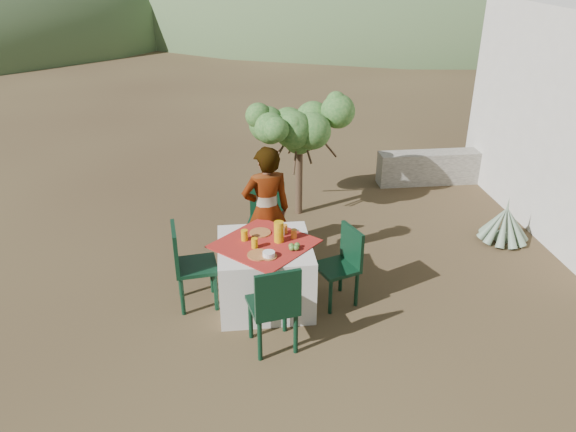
{
  "coord_description": "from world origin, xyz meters",
  "views": [
    {
      "loc": [
        -0.22,
        -5.21,
        3.71
      ],
      "look_at": [
        0.43,
        0.56,
        0.88
      ],
      "focal_mm": 35.0,
      "sensor_mm": 36.0,
      "label": 1
    }
  ],
  "objects_px": {
    "table": "(265,273)",
    "chair_left": "(188,262)",
    "chair_far": "(266,217)",
    "person": "(267,211)",
    "shrub_tree": "(302,132)",
    "juice_pitcher": "(279,232)",
    "agave": "(504,225)",
    "chair_right": "(343,262)",
    "chair_near": "(275,305)"
  },
  "relations": [
    {
      "from": "chair_far",
      "to": "juice_pitcher",
      "type": "height_order",
      "value": "juice_pitcher"
    },
    {
      "from": "chair_near",
      "to": "person",
      "type": "xyz_separation_m",
      "value": [
        0.05,
        1.56,
        0.27
      ]
    },
    {
      "from": "table",
      "to": "juice_pitcher",
      "type": "bearing_deg",
      "value": 7.61
    },
    {
      "from": "juice_pitcher",
      "to": "chair_far",
      "type": "bearing_deg",
      "value": 93.1
    },
    {
      "from": "chair_left",
      "to": "person",
      "type": "relative_size",
      "value": 0.61
    },
    {
      "from": "chair_left",
      "to": "chair_near",
      "type": "bearing_deg",
      "value": -143.3
    },
    {
      "from": "chair_near",
      "to": "juice_pitcher",
      "type": "distance_m",
      "value": 0.96
    },
    {
      "from": "chair_far",
      "to": "person",
      "type": "height_order",
      "value": "person"
    },
    {
      "from": "chair_far",
      "to": "chair_left",
      "type": "relative_size",
      "value": 0.99
    },
    {
      "from": "chair_near",
      "to": "person",
      "type": "bearing_deg",
      "value": -102.84
    },
    {
      "from": "table",
      "to": "shrub_tree",
      "type": "relative_size",
      "value": 0.81
    },
    {
      "from": "chair_near",
      "to": "person",
      "type": "distance_m",
      "value": 1.58
    },
    {
      "from": "chair_far",
      "to": "shrub_tree",
      "type": "xyz_separation_m",
      "value": [
        0.63,
        1.24,
        0.72
      ]
    },
    {
      "from": "chair_near",
      "to": "chair_right",
      "type": "xyz_separation_m",
      "value": [
        0.84,
        0.8,
        -0.04
      ]
    },
    {
      "from": "chair_near",
      "to": "chair_far",
      "type": "bearing_deg",
      "value": -103.19
    },
    {
      "from": "table",
      "to": "agave",
      "type": "bearing_deg",
      "value": 18.1
    },
    {
      "from": "shrub_tree",
      "to": "juice_pitcher",
      "type": "distance_m",
      "value": 2.43
    },
    {
      "from": "chair_far",
      "to": "shrub_tree",
      "type": "height_order",
      "value": "shrub_tree"
    },
    {
      "from": "person",
      "to": "juice_pitcher",
      "type": "xyz_separation_m",
      "value": [
        0.08,
        -0.67,
        0.07
      ]
    },
    {
      "from": "juice_pitcher",
      "to": "chair_near",
      "type": "bearing_deg",
      "value": -98.38
    },
    {
      "from": "chair_right",
      "to": "person",
      "type": "xyz_separation_m",
      "value": [
        -0.79,
        0.76,
        0.31
      ]
    },
    {
      "from": "agave",
      "to": "juice_pitcher",
      "type": "distance_m",
      "value": 3.44
    },
    {
      "from": "shrub_tree",
      "to": "juice_pitcher",
      "type": "relative_size",
      "value": 6.72
    },
    {
      "from": "chair_left",
      "to": "agave",
      "type": "bearing_deg",
      "value": -83.2
    },
    {
      "from": "chair_near",
      "to": "shrub_tree",
      "type": "xyz_separation_m",
      "value": [
        0.7,
        3.21,
        0.72
      ]
    },
    {
      "from": "table",
      "to": "chair_left",
      "type": "distance_m",
      "value": 0.86
    },
    {
      "from": "chair_far",
      "to": "chair_right",
      "type": "distance_m",
      "value": 1.4
    },
    {
      "from": "agave",
      "to": "person",
      "type": "bearing_deg",
      "value": -172.98
    },
    {
      "from": "person",
      "to": "juice_pitcher",
      "type": "bearing_deg",
      "value": 86.3
    },
    {
      "from": "chair_left",
      "to": "shrub_tree",
      "type": "distance_m",
      "value": 2.88
    },
    {
      "from": "chair_left",
      "to": "chair_far",
      "type": "bearing_deg",
      "value": -48.95
    },
    {
      "from": "table",
      "to": "person",
      "type": "bearing_deg",
      "value": 83.61
    },
    {
      "from": "chair_near",
      "to": "juice_pitcher",
      "type": "bearing_deg",
      "value": -109.5
    },
    {
      "from": "chair_left",
      "to": "person",
      "type": "height_order",
      "value": "person"
    },
    {
      "from": "chair_far",
      "to": "person",
      "type": "relative_size",
      "value": 0.6
    },
    {
      "from": "table",
      "to": "chair_left",
      "type": "xyz_separation_m",
      "value": [
        -0.85,
        0.05,
        0.17
      ]
    },
    {
      "from": "chair_near",
      "to": "chair_left",
      "type": "height_order",
      "value": "chair_left"
    },
    {
      "from": "chair_right",
      "to": "agave",
      "type": "relative_size",
      "value": 1.25
    },
    {
      "from": "table",
      "to": "chair_right",
      "type": "bearing_deg",
      "value": -4.28
    },
    {
      "from": "person",
      "to": "shrub_tree",
      "type": "xyz_separation_m",
      "value": [
        0.66,
        1.65,
        0.45
      ]
    },
    {
      "from": "chair_far",
      "to": "juice_pitcher",
      "type": "distance_m",
      "value": 1.14
    },
    {
      "from": "table",
      "to": "person",
      "type": "height_order",
      "value": "person"
    },
    {
      "from": "chair_left",
      "to": "shrub_tree",
      "type": "bearing_deg",
      "value": -41.73
    },
    {
      "from": "chair_far",
      "to": "chair_left",
      "type": "height_order",
      "value": "chair_left"
    },
    {
      "from": "chair_far",
      "to": "person",
      "type": "xyz_separation_m",
      "value": [
        -0.02,
        -0.42,
        0.27
      ]
    },
    {
      "from": "chair_far",
      "to": "person",
      "type": "distance_m",
      "value": 0.5
    },
    {
      "from": "person",
      "to": "juice_pitcher",
      "type": "height_order",
      "value": "person"
    },
    {
      "from": "juice_pitcher",
      "to": "agave",
      "type": "bearing_deg",
      "value": 18.6
    },
    {
      "from": "juice_pitcher",
      "to": "shrub_tree",
      "type": "bearing_deg",
      "value": 76.15
    },
    {
      "from": "chair_far",
      "to": "chair_right",
      "type": "height_order",
      "value": "chair_far"
    }
  ]
}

